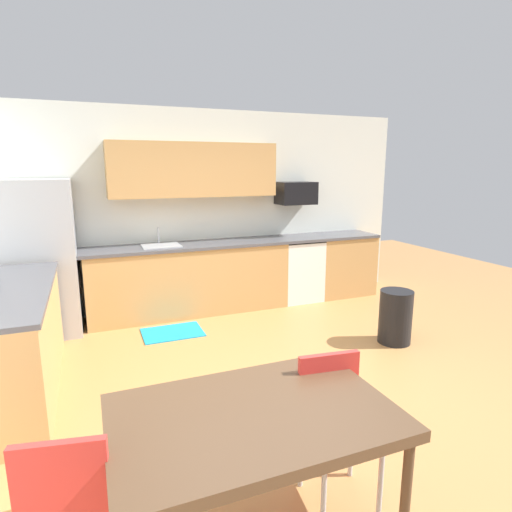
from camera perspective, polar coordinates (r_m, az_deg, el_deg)
ground_plane at (r=4.00m, az=5.58°, el=-17.00°), size 12.00×12.00×0.00m
wall_back at (r=6.00m, az=-5.90°, el=6.29°), size 5.80×0.10×2.70m
cabinet_run_back at (r=5.73m, az=-8.91°, el=-3.23°), size 2.63×0.60×0.90m
cabinet_run_back_right at (r=6.65m, az=11.45°, el=-1.21°), size 0.92×0.60×0.90m
cabinet_run_left at (r=4.22m, az=-29.75°, el=-10.28°), size 0.60×2.00×0.90m
countertop_back at (r=5.73m, az=-4.84°, el=1.71°), size 4.80×0.64×0.04m
countertop_left at (r=4.08m, az=-30.43°, el=-4.12°), size 0.64×2.00×0.04m
upper_cabinets_back at (r=5.69m, az=-8.36°, el=11.48°), size 2.20×0.34×0.70m
refrigerator at (r=5.44m, az=-27.08°, el=-0.32°), size 0.76×0.70×1.80m
oven_range at (r=6.27m, az=5.64°, el=-1.77°), size 0.60×0.60×0.91m
microwave at (r=6.19m, az=5.42°, el=8.47°), size 0.54×0.36×0.32m
sink_basin at (r=5.56m, az=-12.70°, el=0.73°), size 0.48×0.40×0.14m
sink_faucet at (r=5.71m, az=-13.07°, el=2.62°), size 0.02×0.02×0.24m
dining_table at (r=2.25m, az=-0.33°, el=-21.60°), size 1.40×0.90×0.75m
chair_near_table at (r=2.67m, az=10.69°, el=-20.61°), size 0.44×0.44×0.85m
chair_far_side at (r=2.30m, az=-23.76°, el=-27.59°), size 0.47×0.47×0.85m
trash_bin at (r=4.99m, az=18.35°, el=-7.81°), size 0.36×0.36×0.60m
floor_mat at (r=5.19m, az=-11.23°, el=-10.11°), size 0.70×0.50×0.01m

